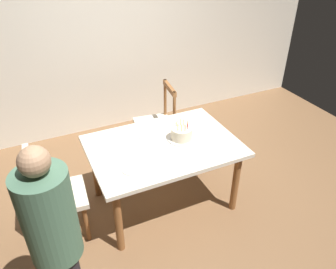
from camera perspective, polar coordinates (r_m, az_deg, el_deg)
ground at (r=3.65m, az=-0.73°, el=-11.35°), size 6.40×6.40×0.00m
back_wall at (r=4.56m, az=-10.87°, el=16.31°), size 6.40×0.10×2.60m
dining_table at (r=3.23m, az=-0.80°, el=-3.06°), size 1.42×1.00×0.74m
birthday_cake at (r=3.23m, az=2.38°, el=0.09°), size 0.28×0.28×0.19m
plate_near_celebrant at (r=2.90m, az=-6.09°, el=-5.72°), size 0.22×0.22×0.01m
plate_far_side at (r=3.33m, az=-3.52°, el=0.05°), size 0.22×0.22×0.01m
fork_near_celebrant at (r=2.86m, az=-9.09°, el=-6.61°), size 0.18×0.05×0.01m
fork_far_side at (r=3.28m, az=-6.06°, el=-0.69°), size 0.18×0.04×0.01m
chair_spindle_back at (r=4.06m, az=-2.02°, el=1.80°), size 0.49×0.49×0.95m
chair_upholstered at (r=3.14m, az=-19.86°, el=-9.32°), size 0.48×0.47×0.95m
person_celebrant at (r=2.25m, az=-18.99°, el=-16.52°), size 0.32×0.32×1.57m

